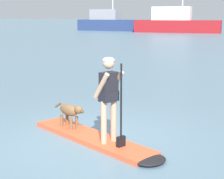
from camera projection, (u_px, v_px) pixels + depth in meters
ground_plane at (91, 140)px, 7.77m from camera, size 400.00×400.00×0.00m
paddleboard at (98, 140)px, 7.60m from camera, size 3.53×1.92×0.10m
person_paddler at (109, 94)px, 7.15m from camera, size 0.68×0.59×1.69m
dog at (70, 111)px, 8.21m from camera, size 1.01×0.47×0.57m
moored_boat_outer at (109, 22)px, 61.60m from camera, size 10.67×3.35×9.26m
moored_boat_center at (176, 23)px, 54.97m from camera, size 12.83×4.94×11.26m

